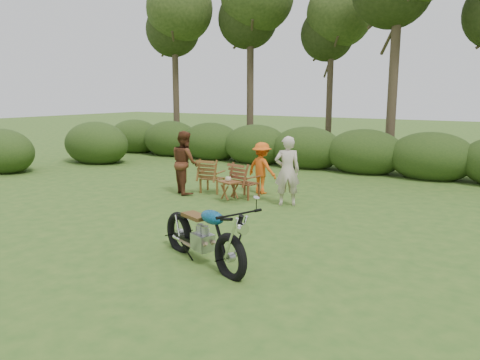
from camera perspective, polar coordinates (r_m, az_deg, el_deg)
The scene contains 10 objects.
ground at distance 7.60m, azimuth -6.04°, elevation -8.84°, with size 80.00×80.00×0.00m, color #2D521B.
tree_line at distance 15.91m, azimuth 18.13°, elevation 14.77°, with size 22.52×11.62×8.14m.
motorcycle at distance 7.19m, azimuth -4.53°, elevation -9.96°, with size 2.00×0.76×1.14m, color #0D72AD, non-canonical shape.
lawn_chair_right at distance 11.38m, azimuth 0.77°, elevation -2.18°, with size 0.59×0.59×0.86m, color brown, non-canonical shape.
lawn_chair_left at distance 12.03m, azimuth -3.39°, elevation -1.49°, with size 0.60×0.60×0.87m, color brown, non-canonical shape.
side_table at distance 10.96m, azimuth -1.28°, elevation -1.39°, with size 0.47×0.39×0.48m, color brown, non-canonical shape.
cup at distance 10.90m, azimuth -1.43°, elevation 0.12°, with size 0.13×0.13×0.10m, color beige.
adult_a at distance 10.71m, azimuth 5.69°, elevation -3.05°, with size 0.57×0.38×1.58m, color beige.
adult_b at distance 11.97m, azimuth -6.64°, elevation -1.60°, with size 0.77×0.60×1.59m, color #552B18.
child at distance 11.89m, azimuth 2.64°, elevation -1.63°, with size 0.84×0.48×1.30m, color #E65B15.
Camera 1 is at (4.44, -5.63, 2.53)m, focal length 35.00 mm.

